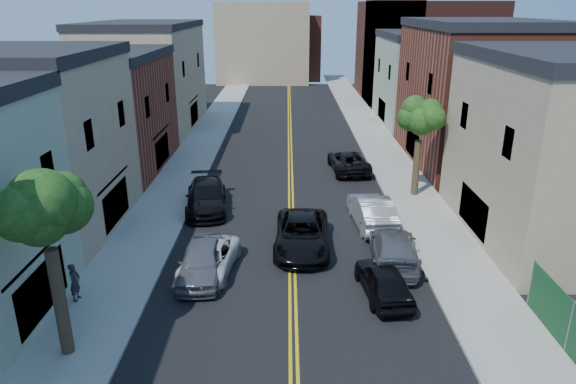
{
  "coord_description": "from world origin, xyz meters",
  "views": [
    {
      "loc": [
        -0.22,
        -1.16,
        11.57
      ],
      "look_at": [
        -0.19,
        25.28,
        2.0
      ],
      "focal_mm": 32.32,
      "sensor_mm": 36.0,
      "label": 1
    }
  ],
  "objects_px": {
    "black_car_left": "(206,196)",
    "pedestrian_left": "(75,282)",
    "grey_car_right": "(394,248)",
    "grey_car_left": "(202,261)",
    "white_pickup": "(209,260)",
    "black_suv_lane": "(302,234)",
    "silver_car_right": "(372,211)",
    "black_car_right": "(384,281)",
    "dark_car_right_far": "(349,161)"
  },
  "relations": [
    {
      "from": "black_car_left",
      "to": "pedestrian_left",
      "type": "relative_size",
      "value": 3.52
    },
    {
      "from": "black_car_left",
      "to": "grey_car_right",
      "type": "xyz_separation_m",
      "value": [
        9.86,
        -6.87,
        -0.06
      ]
    },
    {
      "from": "grey_car_left",
      "to": "white_pickup",
      "type": "bearing_deg",
      "value": 58.13
    },
    {
      "from": "white_pickup",
      "to": "black_suv_lane",
      "type": "relative_size",
      "value": 0.8
    },
    {
      "from": "silver_car_right",
      "to": "black_suv_lane",
      "type": "distance_m",
      "value": 4.91
    },
    {
      "from": "grey_car_left",
      "to": "silver_car_right",
      "type": "xyz_separation_m",
      "value": [
        8.48,
        5.84,
        0.07
      ]
    },
    {
      "from": "black_car_right",
      "to": "dark_car_right_far",
      "type": "height_order",
      "value": "dark_car_right_far"
    },
    {
      "from": "silver_car_right",
      "to": "black_suv_lane",
      "type": "height_order",
      "value": "silver_car_right"
    },
    {
      "from": "white_pickup",
      "to": "black_car_left",
      "type": "height_order",
      "value": "black_car_left"
    },
    {
      "from": "white_pickup",
      "to": "grey_car_left",
      "type": "relative_size",
      "value": 0.99
    },
    {
      "from": "black_car_right",
      "to": "dark_car_right_far",
      "type": "xyz_separation_m",
      "value": [
        0.47,
        17.44,
        0.04
      ]
    },
    {
      "from": "silver_car_right",
      "to": "black_car_right",
      "type": "bearing_deg",
      "value": 80.26
    },
    {
      "from": "white_pickup",
      "to": "black_suv_lane",
      "type": "bearing_deg",
      "value": 37.05
    },
    {
      "from": "grey_car_right",
      "to": "black_suv_lane",
      "type": "relative_size",
      "value": 0.91
    },
    {
      "from": "black_suv_lane",
      "to": "pedestrian_left",
      "type": "bearing_deg",
      "value": -149.62
    },
    {
      "from": "silver_car_right",
      "to": "dark_car_right_far",
      "type": "bearing_deg",
      "value": -94.0
    },
    {
      "from": "grey_car_left",
      "to": "grey_car_right",
      "type": "height_order",
      "value": "grey_car_left"
    },
    {
      "from": "grey_car_right",
      "to": "silver_car_right",
      "type": "relative_size",
      "value": 1.01
    },
    {
      "from": "white_pickup",
      "to": "pedestrian_left",
      "type": "height_order",
      "value": "pedestrian_left"
    },
    {
      "from": "grey_car_left",
      "to": "black_suv_lane",
      "type": "height_order",
      "value": "black_suv_lane"
    },
    {
      "from": "grey_car_right",
      "to": "dark_car_right_far",
      "type": "height_order",
      "value": "grey_car_right"
    },
    {
      "from": "dark_car_right_far",
      "to": "black_suv_lane",
      "type": "relative_size",
      "value": 0.94
    },
    {
      "from": "pedestrian_left",
      "to": "dark_car_right_far",
      "type": "bearing_deg",
      "value": -30.23
    },
    {
      "from": "grey_car_right",
      "to": "silver_car_right",
      "type": "distance_m",
      "value": 4.51
    },
    {
      "from": "grey_car_left",
      "to": "dark_car_right_far",
      "type": "bearing_deg",
      "value": 60.79
    },
    {
      "from": "silver_car_right",
      "to": "pedestrian_left",
      "type": "distance_m",
      "value": 15.52
    },
    {
      "from": "grey_car_right",
      "to": "silver_car_right",
      "type": "xyz_separation_m",
      "value": [
        -0.36,
        4.5,
        0.1
      ]
    },
    {
      "from": "black_car_left",
      "to": "silver_car_right",
      "type": "xyz_separation_m",
      "value": [
        9.5,
        -2.38,
        0.04
      ]
    },
    {
      "from": "dark_car_right_far",
      "to": "white_pickup",
      "type": "bearing_deg",
      "value": 57.52
    },
    {
      "from": "silver_car_right",
      "to": "dark_car_right_far",
      "type": "distance_m",
      "value": 9.99
    },
    {
      "from": "dark_car_right_far",
      "to": "pedestrian_left",
      "type": "bearing_deg",
      "value": 48.99
    },
    {
      "from": "grey_car_left",
      "to": "silver_car_right",
      "type": "relative_size",
      "value": 0.89
    },
    {
      "from": "grey_car_right",
      "to": "dark_car_right_far",
      "type": "distance_m",
      "value": 14.49
    },
    {
      "from": "silver_car_right",
      "to": "black_car_left",
      "type": "bearing_deg",
      "value": -18.96
    },
    {
      "from": "black_car_left",
      "to": "black_suv_lane",
      "type": "bearing_deg",
      "value": -50.81
    },
    {
      "from": "grey_car_right",
      "to": "black_car_right",
      "type": "height_order",
      "value": "grey_car_right"
    },
    {
      "from": "black_car_left",
      "to": "black_car_right",
      "type": "bearing_deg",
      "value": -55.04
    },
    {
      "from": "pedestrian_left",
      "to": "black_car_right",
      "type": "bearing_deg",
      "value": -81.68
    },
    {
      "from": "black_suv_lane",
      "to": "black_car_right",
      "type": "bearing_deg",
      "value": -51.63
    },
    {
      "from": "grey_car_left",
      "to": "black_suv_lane",
      "type": "relative_size",
      "value": 0.81
    },
    {
      "from": "grey_car_left",
      "to": "black_suv_lane",
      "type": "distance_m",
      "value": 5.39
    },
    {
      "from": "grey_car_right",
      "to": "silver_car_right",
      "type": "height_order",
      "value": "silver_car_right"
    },
    {
      "from": "grey_car_right",
      "to": "pedestrian_left",
      "type": "height_order",
      "value": "pedestrian_left"
    },
    {
      "from": "silver_car_right",
      "to": "black_suv_lane",
      "type": "relative_size",
      "value": 0.9
    },
    {
      "from": "pedestrian_left",
      "to": "silver_car_right",
      "type": "bearing_deg",
      "value": -53.08
    },
    {
      "from": "black_car_right",
      "to": "black_suv_lane",
      "type": "distance_m",
      "value": 5.59
    },
    {
      "from": "grey_car_right",
      "to": "pedestrian_left",
      "type": "bearing_deg",
      "value": 20.25
    },
    {
      "from": "black_suv_lane",
      "to": "pedestrian_left",
      "type": "xyz_separation_m",
      "value": [
        -9.38,
        -5.03,
        0.15
      ]
    },
    {
      "from": "white_pickup",
      "to": "grey_car_right",
      "type": "xyz_separation_m",
      "value": [
        8.59,
        0.91,
        0.12
      ]
    },
    {
      "from": "black_suv_lane",
      "to": "pedestrian_left",
      "type": "height_order",
      "value": "pedestrian_left"
    }
  ]
}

